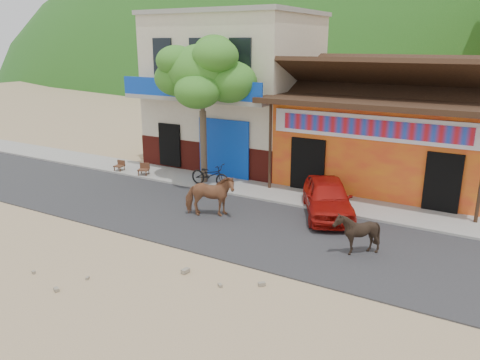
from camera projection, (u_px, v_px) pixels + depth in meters
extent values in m
plane|color=#9E825B|center=(224.00, 261.00, 12.93)|extent=(120.00, 120.00, 0.00)
cube|color=#28282B|center=(265.00, 230.00, 15.00)|extent=(60.00, 5.00, 0.04)
cube|color=gray|center=(307.00, 199.00, 17.90)|extent=(60.00, 2.00, 0.12)
cube|color=orange|center=(389.00, 141.00, 19.76)|extent=(8.00, 6.00, 3.60)
cube|color=beige|center=(236.00, 91.00, 22.88)|extent=(7.00, 6.00, 7.00)
imported|color=#905A39|center=(210.00, 196.00, 15.98)|extent=(1.90, 1.50, 1.46)
imported|color=black|center=(357.00, 233.00, 13.15)|extent=(1.15, 1.03, 1.24)
imported|color=#9E100B|center=(328.00, 197.00, 16.13)|extent=(3.07, 4.06, 1.29)
imported|color=black|center=(210.00, 175.00, 19.14)|extent=(1.84, 0.67, 0.96)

